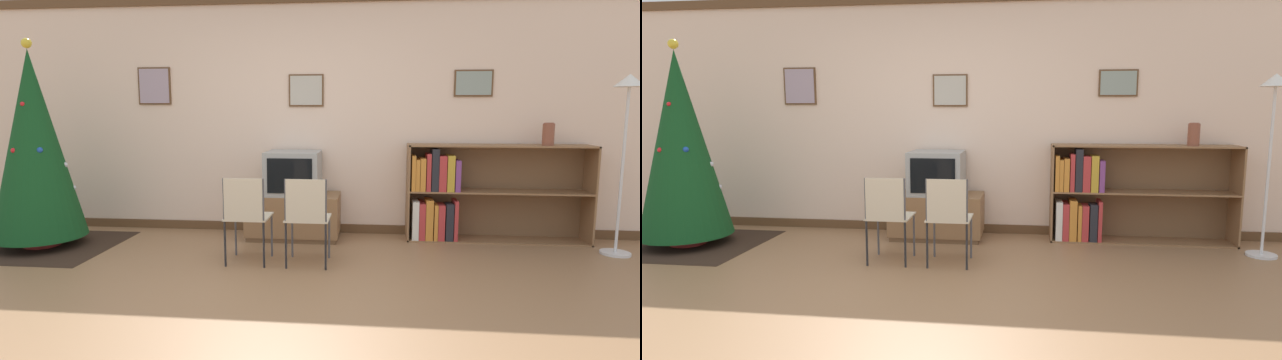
{
  "view_description": "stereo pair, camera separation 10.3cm",
  "coord_description": "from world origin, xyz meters",
  "views": [
    {
      "loc": [
        0.79,
        -3.4,
        1.43
      ],
      "look_at": [
        0.3,
        1.27,
        0.76
      ],
      "focal_mm": 28.0,
      "sensor_mm": 36.0,
      "label": 1
    },
    {
      "loc": [
        0.89,
        -3.39,
        1.43
      ],
      "look_at": [
        0.3,
        1.27,
        0.76
      ],
      "focal_mm": 28.0,
      "sensor_mm": 36.0,
      "label": 2
    }
  ],
  "objects": [
    {
      "name": "vase",
      "position": [
        2.62,
        2.06,
        1.17
      ],
      "size": [
        0.12,
        0.12,
        0.24
      ],
      "color": "brown",
      "rests_on": "bookshelf"
    },
    {
      "name": "wall_back",
      "position": [
        -0.0,
        2.34,
        1.35
      ],
      "size": [
        9.16,
        0.11,
        2.7
      ],
      "color": "beige",
      "rests_on": "ground_plane"
    },
    {
      "name": "area_rug",
      "position": [
        -2.66,
        1.37,
        0.0
      ],
      "size": [
        1.52,
        1.35,
        0.01
      ],
      "color": "#332319",
      "rests_on": "ground_plane"
    },
    {
      "name": "folding_chair_left",
      "position": [
        -0.35,
        1.0,
        0.47
      ],
      "size": [
        0.4,
        0.4,
        0.82
      ],
      "color": "beige",
      "rests_on": "ground_plane"
    },
    {
      "name": "christmas_tree",
      "position": [
        -2.66,
        1.37,
        1.06
      ],
      "size": [
        0.91,
        0.91,
        2.13
      ],
      "color": "maroon",
      "rests_on": "area_rug"
    },
    {
      "name": "tv_console",
      "position": [
        -0.07,
        2.0,
        0.25
      ],
      "size": [
        1.02,
        0.55,
        0.5
      ],
      "color": "brown",
      "rests_on": "ground_plane"
    },
    {
      "name": "bookshelf",
      "position": [
        1.78,
        2.1,
        0.5
      ],
      "size": [
        1.93,
        0.36,
        1.05
      ],
      "color": "olive",
      "rests_on": "ground_plane"
    },
    {
      "name": "folding_chair_right",
      "position": [
        0.21,
        1.0,
        0.47
      ],
      "size": [
        0.4,
        0.4,
        0.82
      ],
      "color": "beige",
      "rests_on": "ground_plane"
    },
    {
      "name": "ground_plane",
      "position": [
        0.0,
        0.0,
        0.0
      ],
      "size": [
        24.0,
        24.0,
        0.0
      ],
      "primitive_type": "plane",
      "color": "#936B47"
    },
    {
      "name": "standing_lamp",
      "position": [
        3.21,
        1.68,
        1.35
      ],
      "size": [
        0.28,
        0.28,
        1.76
      ],
      "color": "silver",
      "rests_on": "ground_plane"
    },
    {
      "name": "television",
      "position": [
        -0.07,
        2.0,
        0.73
      ],
      "size": [
        0.58,
        0.54,
        0.48
      ],
      "color": "#9E9E99",
      "rests_on": "tv_console"
    }
  ]
}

